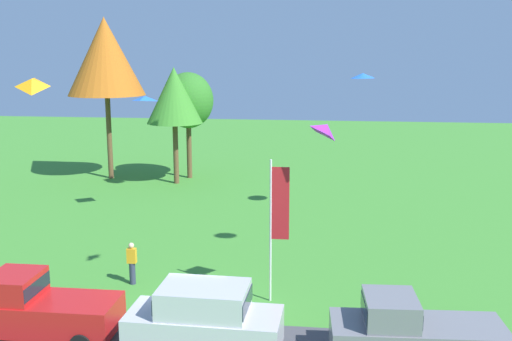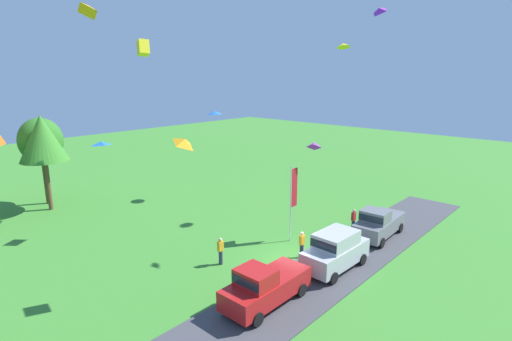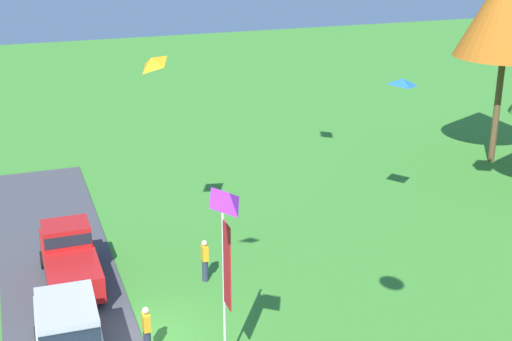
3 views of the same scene
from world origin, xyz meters
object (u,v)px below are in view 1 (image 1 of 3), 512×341
at_px(flag_banner, 277,213).
at_px(kite_delta_high_right, 363,76).
at_px(person_beside_suv, 132,263).
at_px(kite_diamond_low_drifter, 32,83).
at_px(car_pickup_mid_row, 410,332).
at_px(kite_diamond_high_left, 145,98).
at_px(tree_far_right, 174,96).
at_px(tree_far_left, 188,101).
at_px(car_pickup_far_end, 34,307).
at_px(car_suv_by_flagpole, 204,319).
at_px(tree_right_of_center, 105,57).
at_px(person_watching_sky, 399,312).
at_px(kite_diamond_near_flag, 327,130).
at_px(person_on_lawn, 218,300).

xyz_separation_m(flag_banner, kite_delta_high_right, (3.49, 11.61, 4.42)).
xyz_separation_m(person_beside_suv, kite_diamond_low_drifter, (-3.09, -1.05, 7.10)).
xyz_separation_m(car_pickup_mid_row, kite_diamond_high_left, (-12.31, 14.65, 5.49)).
height_order(person_beside_suv, tree_far_right, tree_far_right).
height_order(tree_far_left, flag_banner, tree_far_left).
distance_m(car_pickup_mid_row, kite_diamond_high_left, 19.91).
bearing_deg(car_pickup_far_end, kite_diamond_high_left, 92.40).
relative_size(car_pickup_mid_row, person_beside_suv, 2.98).
xyz_separation_m(car_suv_by_flagpole, kite_delta_high_right, (5.26, 16.11, 6.52)).
xyz_separation_m(car_pickup_far_end, tree_right_of_center, (-6.40, 24.01, 7.55)).
bearing_deg(flag_banner, tree_far_right, 114.56).
xyz_separation_m(car_pickup_far_end, car_suv_by_flagpole, (5.66, -0.59, 0.19)).
bearing_deg(flag_banner, person_beside_suv, 170.75).
xyz_separation_m(tree_far_right, kite_delta_high_right, (12.19, -7.43, 1.73)).
bearing_deg(car_pickup_far_end, flag_banner, 27.76).
bearing_deg(person_watching_sky, car_pickup_far_end, -172.60).
distance_m(tree_far_right, flag_banner, 21.11).
distance_m(car_pickup_far_end, tree_right_of_center, 25.98).
bearing_deg(tree_far_right, person_watching_sky, -59.06).
bearing_deg(tree_far_left, kite_diamond_near_flag, -65.03).
relative_size(person_on_lawn, person_beside_suv, 1.00).
xyz_separation_m(person_watching_sky, tree_far_left, (-12.36, 23.33, 4.71)).
distance_m(tree_far_left, kite_diamond_low_drifter, 21.17).
relative_size(person_on_lawn, kite_delta_high_right, 1.34).
distance_m(car_suv_by_flagpole, kite_diamond_near_flag, 7.49).
relative_size(tree_far_left, flag_banner, 1.42).
bearing_deg(kite_diamond_near_flag, tree_far_left, 114.97).
bearing_deg(person_watching_sky, flag_banner, 149.94).
height_order(tree_far_right, kite_diamond_near_flag, tree_far_right).
bearing_deg(kite_diamond_high_left, car_pickup_mid_row, -49.95).
bearing_deg(kite_diamond_near_flag, person_beside_suv, 169.81).
height_order(car_suv_by_flagpole, person_on_lawn, car_suv_by_flagpole).
height_order(car_pickup_mid_row, kite_diamond_low_drifter, kite_diamond_low_drifter).
height_order(person_watching_sky, tree_right_of_center, tree_right_of_center).
relative_size(tree_right_of_center, kite_diamond_near_flag, 14.16).
bearing_deg(car_suv_by_flagpole, person_watching_sky, 19.46).
height_order(person_watching_sky, tree_far_left, tree_far_left).
relative_size(tree_far_right, tree_far_left, 1.05).
xyz_separation_m(kite_delta_high_right, kite_diamond_low_drifter, (-12.42, -11.71, 0.17)).
bearing_deg(car_pickup_far_end, tree_far_left, 91.77).
relative_size(car_pickup_mid_row, kite_diamond_high_left, 4.74).
xyz_separation_m(car_pickup_mid_row, person_watching_sky, (-0.12, 1.84, -0.23)).
xyz_separation_m(person_beside_suv, tree_far_left, (-2.36, 19.97, 4.71)).
relative_size(car_suv_by_flagpole, tree_far_left, 0.61).
height_order(tree_far_right, tree_far_left, tree_far_right).
distance_m(car_pickup_far_end, person_on_lawn, 5.92).
distance_m(person_beside_suv, person_watching_sky, 10.54).
bearing_deg(tree_right_of_center, tree_far_left, 8.28).
distance_m(car_pickup_far_end, car_pickup_mid_row, 11.72).
distance_m(tree_far_right, kite_delta_high_right, 14.38).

